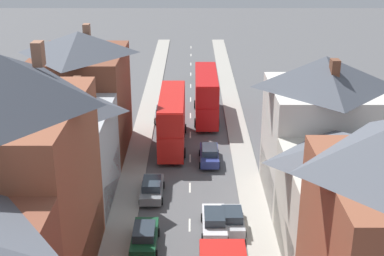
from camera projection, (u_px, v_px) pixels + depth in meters
The scene contains 13 objects.
pavement_left at pixel (139, 149), 52.92m from camera, with size 2.20×104.00×0.14m, color #A8A399.
pavement_right at pixel (241, 149), 52.92m from camera, with size 2.20×104.00×0.14m, color #A8A399.
centre_line_dashes at pixel (190, 158), 51.08m from camera, with size 0.14×97.80×0.01m.
terrace_row_left at pixel (11, 207), 30.65m from camera, with size 8.00×53.88×14.57m.
double_decker_bus_lead at pixel (206, 94), 60.61m from camera, with size 2.74×10.80×5.30m.
double_decker_bus_mid_street at pixel (172, 119), 53.07m from camera, with size 2.74×10.80×5.30m.
car_near_silver at pixel (163, 114), 60.46m from camera, with size 1.90×3.87×1.62m.
car_parked_left_a at pixel (144, 237), 36.87m from camera, with size 1.90×4.39×1.70m.
car_parked_right_a at pixel (203, 75), 75.69m from camera, with size 1.90×3.89×1.69m.
car_mid_black at pixel (214, 222), 38.80m from camera, with size 1.90×4.45×1.64m.
car_parked_left_b at pixel (232, 220), 39.10m from camera, with size 1.90×3.83×1.59m.
car_mid_white at pixel (152, 188), 43.71m from camera, with size 1.90×4.50×1.58m.
car_far_grey at pixel (209, 154), 49.97m from camera, with size 1.90×4.57×1.65m.
Camera 1 is at (0.18, -10.55, 21.24)m, focal length 50.00 mm.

